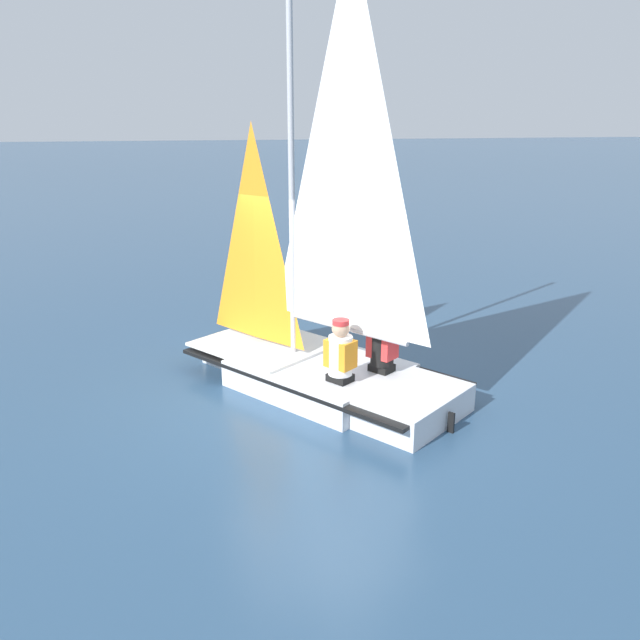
{
  "coord_description": "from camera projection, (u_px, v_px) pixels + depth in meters",
  "views": [
    {
      "loc": [
        -2.41,
        -7.46,
        3.44
      ],
      "look_at": [
        0.0,
        0.0,
        0.96
      ],
      "focal_mm": 35.0,
      "sensor_mm": 36.0,
      "label": 1
    }
  ],
  "objects": [
    {
      "name": "ground_plane",
      "position": [
        320.0,
        387.0,
        8.51
      ],
      "size": [
        260.0,
        260.0,
        0.0
      ],
      "primitive_type": "plane",
      "color": "#2D4C6B"
    },
    {
      "name": "sailboat_main",
      "position": [
        321.0,
        336.0,
        8.28
      ],
      "size": [
        3.4,
        4.1,
        5.6
      ],
      "rotation": [
        0.0,
        0.0,
        2.12
      ],
      "color": "silver",
      "rests_on": "ground_plane"
    },
    {
      "name": "sailor_helm",
      "position": [
        340.0,
        361.0,
        7.72
      ],
      "size": [
        0.41,
        0.43,
        1.16
      ],
      "rotation": [
        0.0,
        0.0,
        2.12
      ],
      "color": "black",
      "rests_on": "ground_plane"
    },
    {
      "name": "sailor_crew",
      "position": [
        382.0,
        352.0,
        8.04
      ],
      "size": [
        0.41,
        0.43,
        1.16
      ],
      "rotation": [
        0.0,
        0.0,
        2.12
      ],
      "color": "black",
      "rests_on": "ground_plane"
    }
  ]
}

